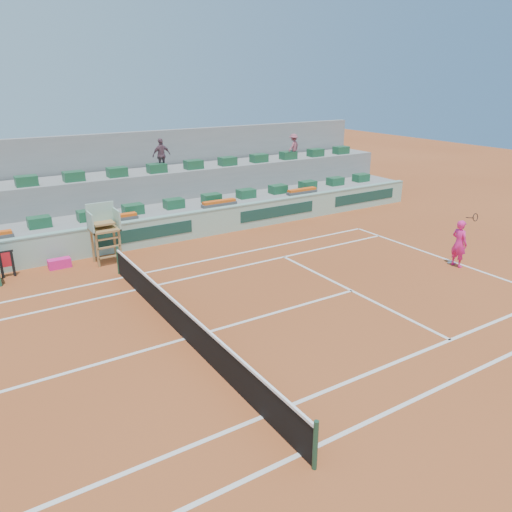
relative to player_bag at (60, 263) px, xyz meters
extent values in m
plane|color=#92401C|center=(1.78, -7.80, -0.19)|extent=(90.00, 90.00, 0.00)
cube|color=gray|center=(1.78, 2.90, 0.41)|extent=(36.00, 4.00, 1.20)
cube|color=gray|center=(1.78, 4.50, 1.11)|extent=(36.00, 2.40, 2.60)
cube|color=gray|center=(1.78, 6.10, 2.01)|extent=(36.00, 0.40, 4.40)
cube|color=#F31F84|center=(0.00, 0.00, 0.00)|extent=(0.85, 0.38, 0.38)
imported|color=#6C4854|center=(6.09, 3.97, 3.23)|extent=(1.00, 0.49, 1.64)
imported|color=#954A58|center=(14.03, 3.76, 3.13)|extent=(1.06, 0.87, 1.43)
cube|color=silver|center=(13.66, -7.80, -0.18)|extent=(0.12, 10.97, 0.01)
cube|color=silver|center=(1.78, -13.28, -0.18)|extent=(23.77, 0.12, 0.01)
cube|color=silver|center=(1.78, -2.31, -0.18)|extent=(23.77, 0.12, 0.01)
cube|color=silver|center=(1.78, -11.91, -0.18)|extent=(23.77, 0.12, 0.01)
cube|color=silver|center=(1.78, -3.68, -0.18)|extent=(23.77, 0.12, 0.01)
cube|color=silver|center=(8.18, -7.80, -0.18)|extent=(0.12, 8.23, 0.01)
cube|color=silver|center=(1.78, -7.80, -0.18)|extent=(12.80, 0.12, 0.01)
cube|color=silver|center=(13.51, -7.80, -0.18)|extent=(0.30, 0.12, 0.01)
cube|color=black|center=(1.78, -7.80, 0.27)|extent=(0.03, 11.87, 0.92)
cube|color=white|center=(1.78, -7.80, 0.77)|extent=(0.06, 11.87, 0.07)
cylinder|color=#1B402B|center=(1.78, -13.73, 0.36)|extent=(0.10, 0.10, 1.10)
cylinder|color=#1B402B|center=(1.78, -1.86, 0.36)|extent=(0.10, 0.10, 1.10)
cube|color=#95BCA6|center=(1.78, 0.70, 0.41)|extent=(36.00, 0.30, 1.20)
cube|color=#7BA595|center=(1.78, 0.70, 1.04)|extent=(36.00, 0.34, 0.06)
cube|color=#153C32|center=(3.78, 0.54, 0.46)|extent=(4.40, 0.02, 0.56)
cube|color=#153C32|center=(10.78, 0.54, 0.46)|extent=(4.40, 0.02, 0.56)
cube|color=#153C32|center=(16.78, 0.54, 0.46)|extent=(4.40, 0.02, 0.56)
cube|color=olive|center=(1.33, -0.75, 0.49)|extent=(0.08, 0.08, 1.35)
cube|color=olive|center=(2.23, -0.75, 0.49)|extent=(0.08, 0.08, 1.35)
cube|color=olive|center=(1.33, -0.05, 0.49)|extent=(0.08, 0.08, 1.35)
cube|color=olive|center=(2.23, -0.05, 0.49)|extent=(0.08, 0.08, 1.35)
cube|color=olive|center=(1.78, -0.40, 1.20)|extent=(1.10, 0.90, 0.08)
cube|color=#95BCA6|center=(1.78, -0.02, 1.71)|extent=(1.10, 0.08, 1.00)
cube|color=#95BCA6|center=(1.26, -0.40, 1.56)|extent=(0.06, 0.90, 0.80)
cube|color=#95BCA6|center=(2.30, -0.40, 1.56)|extent=(0.06, 0.90, 0.80)
cube|color=olive|center=(1.78, -0.30, 1.44)|extent=(0.80, 0.60, 0.08)
cube|color=olive|center=(1.78, -0.75, 0.16)|extent=(0.90, 0.08, 0.06)
cube|color=olive|center=(1.78, -0.75, 0.56)|extent=(0.90, 0.08, 0.06)
cube|color=olive|center=(1.78, -0.75, 0.91)|extent=(0.90, 0.08, 0.06)
cube|color=#1B5231|center=(-0.22, 2.00, 1.23)|extent=(0.90, 0.60, 0.44)
cube|color=#1B5231|center=(1.78, 2.00, 1.23)|extent=(0.90, 0.60, 0.44)
cube|color=#1B5231|center=(3.78, 2.00, 1.23)|extent=(0.90, 0.60, 0.44)
cube|color=#1B5231|center=(5.78, 2.00, 1.23)|extent=(0.90, 0.60, 0.44)
cube|color=#1B5231|center=(7.78, 2.00, 1.23)|extent=(0.90, 0.60, 0.44)
cube|color=#1B5231|center=(9.78, 2.00, 1.23)|extent=(0.90, 0.60, 0.44)
cube|color=#1B5231|center=(11.78, 2.00, 1.23)|extent=(0.90, 0.60, 0.44)
cube|color=#1B5231|center=(13.78, 2.00, 1.23)|extent=(0.90, 0.60, 0.44)
cube|color=#1B5231|center=(15.78, 2.00, 1.23)|extent=(0.90, 0.60, 0.44)
cube|color=#1B5231|center=(17.78, 2.00, 1.23)|extent=(0.90, 0.60, 0.44)
cube|color=#1B5231|center=(-0.22, 3.90, 2.63)|extent=(0.90, 0.60, 0.44)
cube|color=#1B5231|center=(1.78, 3.90, 2.63)|extent=(0.90, 0.60, 0.44)
cube|color=#1B5231|center=(3.78, 3.90, 2.63)|extent=(0.90, 0.60, 0.44)
cube|color=#1B5231|center=(5.78, 3.90, 2.63)|extent=(0.90, 0.60, 0.44)
cube|color=#1B5231|center=(7.78, 3.90, 2.63)|extent=(0.90, 0.60, 0.44)
cube|color=#1B5231|center=(9.78, 3.90, 2.63)|extent=(0.90, 0.60, 0.44)
cube|color=#1B5231|center=(11.78, 3.90, 2.63)|extent=(0.90, 0.60, 0.44)
cube|color=#1B5231|center=(13.78, 3.90, 2.63)|extent=(0.90, 0.60, 0.44)
cube|color=#1B5231|center=(15.78, 3.90, 2.63)|extent=(0.90, 0.60, 0.44)
cube|color=#1B5231|center=(17.78, 3.90, 2.63)|extent=(0.90, 0.60, 0.44)
cube|color=#4D4D4D|center=(2.78, 1.20, 1.09)|extent=(1.80, 0.36, 0.16)
cube|color=#E45213|center=(2.78, 1.20, 1.23)|extent=(1.70, 0.32, 0.12)
cube|color=#4D4D4D|center=(7.78, 1.20, 1.09)|extent=(1.80, 0.36, 0.16)
cube|color=#E45213|center=(7.78, 1.20, 1.23)|extent=(1.70, 0.32, 0.12)
cube|color=#4D4D4D|center=(12.78, 1.20, 1.09)|extent=(1.80, 0.36, 0.16)
cube|color=#E45213|center=(12.78, 1.20, 1.23)|extent=(1.70, 0.32, 0.12)
cube|color=black|center=(-2.03, 0.04, 0.31)|extent=(0.09, 0.09, 1.00)
cube|color=black|center=(-1.63, 0.04, 0.31)|extent=(0.09, 0.09, 1.00)
cube|color=black|center=(-1.83, 0.04, 0.81)|extent=(0.56, 0.07, 0.06)
cube|color=red|center=(-1.83, 0.02, 0.51)|extent=(0.41, 0.04, 0.56)
imported|color=#F31F84|center=(13.37, -8.17, 0.75)|extent=(0.49, 0.71, 1.88)
cylinder|color=black|center=(13.37, -8.47, 1.86)|extent=(0.03, 0.35, 0.09)
torus|color=black|center=(13.37, -8.69, 1.93)|extent=(0.31, 0.08, 0.31)
camera|label=1|loc=(-3.24, -19.58, 6.91)|focal=35.00mm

